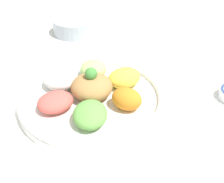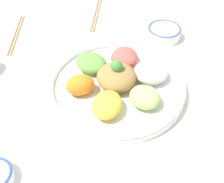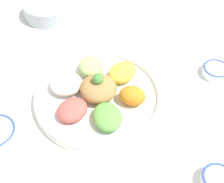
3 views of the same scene
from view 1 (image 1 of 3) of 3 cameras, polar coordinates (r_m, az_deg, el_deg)
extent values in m
plane|color=white|center=(0.68, -2.81, -4.59)|extent=(2.40, 2.40, 0.00)
cylinder|color=white|center=(0.71, -4.29, -1.63)|extent=(0.39, 0.39, 0.02)
torus|color=white|center=(0.71, -4.34, -0.66)|extent=(0.39, 0.39, 0.02)
ellipsoid|color=yellow|center=(0.74, 2.68, 3.01)|extent=(0.12, 0.12, 0.05)
ellipsoid|color=#B7DB7A|center=(0.78, -4.09, 4.89)|extent=(0.11, 0.11, 0.05)
ellipsoid|color=white|center=(0.75, -11.06, 2.73)|extent=(0.10, 0.10, 0.05)
ellipsoid|color=#E55B51|center=(0.67, -12.23, -2.23)|extent=(0.12, 0.12, 0.04)
ellipsoid|color=#6BAD4C|center=(0.61, -4.80, -4.96)|extent=(0.12, 0.12, 0.05)
ellipsoid|color=orange|center=(0.65, 3.22, -1.61)|extent=(0.08, 0.07, 0.06)
ellipsoid|color=#AD7F47|center=(0.69, -4.43, 1.05)|extent=(0.11, 0.11, 0.06)
sphere|color=#478E3D|center=(0.67, -4.58, 3.89)|extent=(0.03, 0.03, 0.03)
cylinder|color=#A8B2BC|center=(1.14, -7.59, 13.99)|extent=(0.20, 0.20, 0.06)
ellipsoid|color=#E0705B|center=(1.13, -7.67, 14.93)|extent=(0.17, 0.17, 0.02)
cube|color=beige|center=(0.69, 21.58, -7.13)|extent=(0.08, 0.03, 0.01)
cube|color=beige|center=(1.05, 9.23, 10.32)|extent=(0.09, 0.04, 0.01)
ellipsoid|color=beige|center=(1.04, 5.55, 10.53)|extent=(0.06, 0.06, 0.01)
camera|label=2|loc=(1.11, 29.55, 41.97)|focal=50.00mm
camera|label=3|loc=(0.34, -140.65, 39.57)|focal=50.00mm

